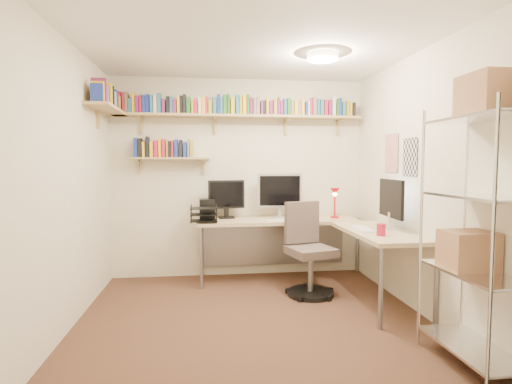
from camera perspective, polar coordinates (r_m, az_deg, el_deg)
The scene contains 6 objects.
ground at distance 3.90m, azimuth -0.45°, elevation -17.51°, with size 3.20×3.20×0.00m, color #482F1F.
room_shell at distance 3.63m, azimuth -0.39°, elevation 5.89°, with size 3.24×3.04×2.52m.
wall_shelves at distance 4.93m, azimuth -7.41°, elevation 10.94°, with size 3.12×1.09×0.80m.
corner_desk at distance 4.69m, azimuth 4.97°, elevation -4.35°, with size 2.23×1.93×1.31m.
office_chair at distance 4.47m, azimuth 7.46°, elevation -9.01°, with size 0.55×0.56×1.01m.
wire_rack at distance 3.12m, azimuth 29.14°, elevation -0.17°, with size 0.40×0.80×2.02m.
Camera 1 is at (-0.43, -3.60, 1.43)m, focal length 28.00 mm.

